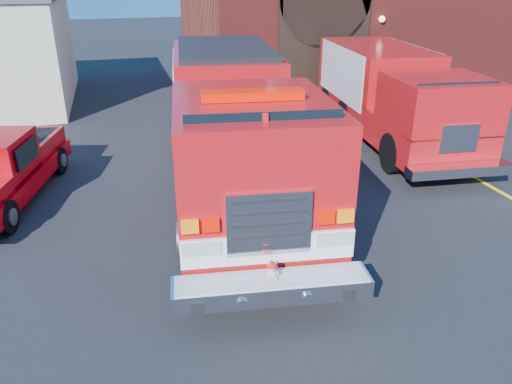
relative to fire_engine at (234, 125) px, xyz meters
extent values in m
plane|color=black|center=(-0.34, -1.90, -1.62)|extent=(100.00, 100.00, 0.00)
cube|color=yellow|center=(6.16, -0.90, -1.62)|extent=(0.12, 3.00, 0.01)
cube|color=yellow|center=(6.16, 2.10, -1.62)|extent=(0.12, 3.00, 0.01)
cube|color=yellow|center=(6.16, 5.10, -1.62)|extent=(0.12, 3.00, 0.01)
cube|color=black|center=(5.16, 7.08, 0.38)|extent=(3.60, 0.12, 4.00)
cylinder|color=black|center=(-1.59, -3.22, -1.04)|extent=(0.52, 1.20, 1.17)
cylinder|color=black|center=(0.73, -3.52, -1.04)|extent=(0.52, 1.20, 1.17)
cube|color=red|center=(0.00, 0.00, -0.72)|extent=(3.84, 9.80, 0.95)
cube|color=red|center=(0.31, 2.41, 0.50)|extent=(3.22, 4.96, 1.70)
cube|color=red|center=(-0.39, -3.05, 0.55)|extent=(3.06, 3.70, 1.59)
cube|color=black|center=(-0.56, -4.37, 0.98)|extent=(2.32, 0.38, 1.00)
cube|color=red|center=(-0.39, -3.05, 1.43)|extent=(1.73, 0.57, 0.15)
cube|color=white|center=(-0.61, -4.76, -0.51)|extent=(2.64, 0.40, 0.47)
cube|color=silver|center=(-0.61, -4.77, -0.08)|extent=(1.27, 0.22, 1.00)
cube|color=silver|center=(-0.64, -5.05, -1.00)|extent=(3.02, 0.95, 0.30)
cube|color=#B7B7BF|center=(-1.02, 2.58, 0.50)|extent=(0.52, 3.79, 1.38)
cube|color=#B7B7BF|center=(1.63, 2.24, 0.50)|extent=(0.52, 3.79, 1.38)
sphere|color=tan|center=(-0.64, -5.05, -0.77)|extent=(0.18, 0.18, 0.17)
sphere|color=tan|center=(-0.65, -5.06, -0.64)|extent=(0.15, 0.15, 0.13)
sphere|color=tan|center=(-0.69, -5.03, -0.60)|extent=(0.06, 0.06, 0.05)
sphere|color=tan|center=(-0.59, -5.05, -0.60)|extent=(0.06, 0.06, 0.05)
ellipsoid|color=red|center=(-0.64, -5.05, -0.60)|extent=(0.15, 0.15, 0.08)
cylinder|color=red|center=(-0.65, -5.06, -0.62)|extent=(0.18, 0.18, 0.01)
cylinder|color=black|center=(-5.01, -0.89, -1.27)|extent=(0.41, 0.75, 0.71)
cube|color=#B00008|center=(-5.38, 0.88, -1.13)|extent=(2.85, 5.14, 0.40)
cube|color=#B00008|center=(-5.05, 2.25, -0.78)|extent=(2.01, 2.19, 0.49)
cylinder|color=black|center=(4.26, -0.03, -1.08)|extent=(0.45, 1.10, 1.07)
cylinder|color=black|center=(6.38, -0.25, -1.08)|extent=(0.45, 1.10, 1.07)
cube|color=red|center=(5.60, 2.56, -0.79)|extent=(3.23, 7.98, 0.87)
cube|color=red|center=(5.76, 4.01, 0.32)|extent=(2.93, 5.09, 1.46)
cube|color=red|center=(5.32, -0.14, 0.23)|extent=(2.66, 2.57, 1.26)
cube|color=#B7B7BF|center=(4.54, 4.14, 0.23)|extent=(0.47, 4.06, 1.65)
cube|color=#B7B7BF|center=(6.97, 3.88, 0.23)|extent=(0.47, 4.06, 1.65)
cube|color=silver|center=(5.17, -1.54, -1.08)|extent=(2.65, 0.71, 0.24)
camera|label=1|loc=(-2.54, -10.95, 3.35)|focal=35.00mm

